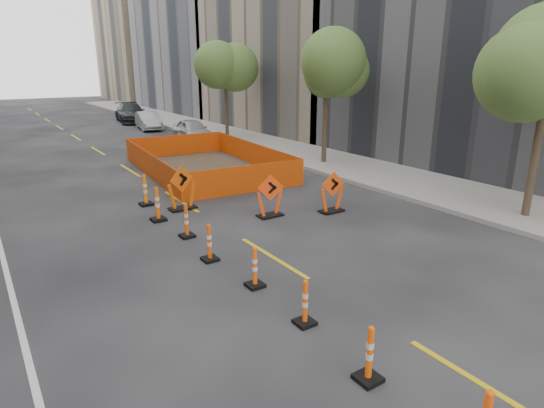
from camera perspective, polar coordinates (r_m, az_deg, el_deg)
ground_plane at (r=9.14m, az=14.71°, el=-14.96°), size 140.00×140.00×0.00m
sidewalk_right at (r=23.13m, az=7.62°, el=5.30°), size 4.00×90.00×0.15m
bld_right_c at (r=36.90m, az=5.23°, el=20.57°), size 12.00×16.00×14.00m
bld_right_d at (r=50.95m, az=-7.31°, el=22.94°), size 12.00×18.00×20.00m
bld_right_e at (r=67.67m, az=-14.70°, el=19.39°), size 12.00×14.00×16.00m
tree_r_b at (r=22.25m, az=6.88°, el=16.42°), size 2.80×2.80×5.95m
tree_r_c at (r=30.57m, az=-5.88°, el=16.63°), size 2.80×2.80×5.95m
channelizer_2 at (r=7.55m, az=12.15°, el=-17.89°), size 0.38×0.38×0.98m
channelizer_3 at (r=8.80m, az=4.18°, el=-12.21°), size 0.37×0.37×0.93m
channelizer_4 at (r=10.14m, az=-2.17°, el=-7.91°), size 0.38×0.38×0.95m
channelizer_5 at (r=11.54m, az=-7.87°, el=-4.80°), size 0.39×0.39×0.98m
channelizer_6 at (r=13.18m, az=-10.70°, el=-2.05°), size 0.40×0.40×1.00m
channelizer_7 at (r=14.74m, az=-14.19°, el=0.01°), size 0.44×0.44×1.12m
channelizer_8 at (r=16.49m, az=-15.63°, el=1.70°), size 0.44×0.44×1.11m
chevron_sign_left at (r=15.67m, az=-11.28°, el=2.03°), size 1.14×0.84×1.53m
chevron_sign_center at (r=14.66m, az=-0.25°, el=1.04°), size 1.08×0.88×1.40m
chevron_sign_right at (r=15.24m, az=7.55°, el=1.51°), size 1.01×0.70×1.40m
safety_fence at (r=21.34m, az=-8.43°, el=5.57°), size 5.84×9.15×1.09m
parked_car_near at (r=30.14m, az=-9.95°, el=9.13°), size 1.80×4.10×1.37m
parked_car_mid at (r=36.13m, az=-15.26°, el=10.06°), size 1.97×4.18×1.33m
parked_car_far at (r=41.24m, az=-17.28°, el=10.87°), size 2.96×5.64×1.56m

